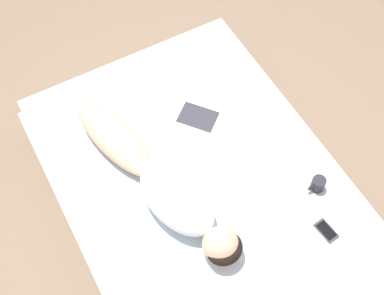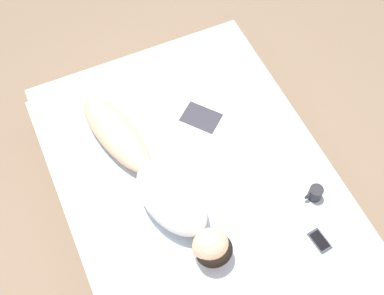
{
  "view_description": "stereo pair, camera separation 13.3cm",
  "coord_description": "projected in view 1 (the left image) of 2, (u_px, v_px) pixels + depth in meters",
  "views": [
    {
      "loc": [
        0.75,
        1.23,
        3.22
      ],
      "look_at": [
        -0.04,
        -0.2,
        0.52
      ],
      "focal_mm": 50.0,
      "sensor_mm": 36.0,
      "label": 1
    },
    {
      "loc": [
        0.63,
        1.29,
        3.22
      ],
      "look_at": [
        -0.04,
        -0.2,
        0.52
      ],
      "focal_mm": 50.0,
      "sensor_mm": 36.0,
      "label": 2
    }
  ],
  "objects": [
    {
      "name": "cell_phone",
      "position": [
        326.0,
        231.0,
        2.93
      ],
      "size": [
        0.09,
        0.14,
        0.01
      ],
      "rotation": [
        0.0,
        0.0,
        0.11
      ],
      "color": "#333842",
      "rests_on": "bed"
    },
    {
      "name": "bed",
      "position": [
        202.0,
        199.0,
        3.3
      ],
      "size": [
        1.57,
        2.2,
        0.47
      ],
      "color": "beige",
      "rests_on": "ground_plane"
    },
    {
      "name": "ground_plane",
      "position": [
        202.0,
        214.0,
        3.5
      ],
      "size": [
        12.0,
        12.0,
        0.0
      ],
      "primitive_type": "plane",
      "color": "#7A6651"
    },
    {
      "name": "person",
      "position": [
        163.0,
        186.0,
        2.97
      ],
      "size": [
        0.51,
        1.38,
        0.22
      ],
      "rotation": [
        0.0,
        0.0,
        0.23
      ],
      "color": "#DBB28E",
      "rests_on": "bed"
    },
    {
      "name": "open_magazine",
      "position": [
        205.0,
        103.0,
        3.38
      ],
      "size": [
        0.6,
        0.58,
        0.01
      ],
      "rotation": [
        0.0,
        0.0,
        0.68
      ],
      "color": "silver",
      "rests_on": "bed"
    },
    {
      "name": "coffee_mug",
      "position": [
        318.0,
        184.0,
        3.03
      ],
      "size": [
        0.11,
        0.08,
        0.09
      ],
      "color": "#232328",
      "rests_on": "bed"
    }
  ]
}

